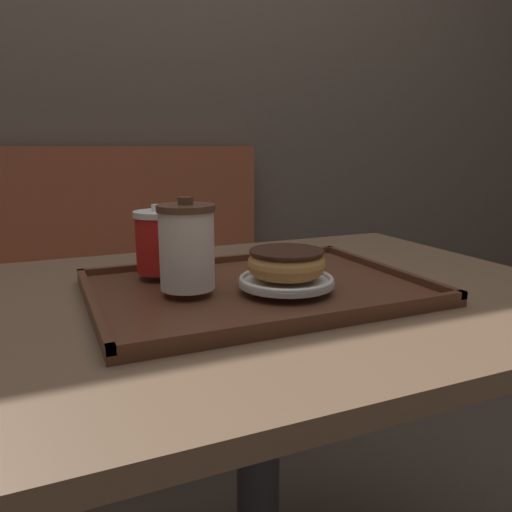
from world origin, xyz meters
The scene contains 9 objects.
wall_behind centered at (0.00, 1.10, 1.20)m, with size 8.00×0.05×2.40m.
booth_bench centered at (-0.27, 0.87, 0.32)m, with size 1.37×0.44×1.00m.
cafe_table centered at (0.00, 0.00, 0.60)m, with size 1.08×0.79×0.76m.
serving_tray centered at (-0.01, -0.01, 0.77)m, with size 0.54×0.39×0.02m.
coffee_cup_front centered at (-0.13, -0.02, 0.85)m, with size 0.09×0.09×0.14m.
coffee_cup_rear centered at (-0.14, 0.10, 0.84)m, with size 0.09×0.09×0.12m.
plate_with_chocolate_donut centered at (0.02, -0.06, 0.79)m, with size 0.15×0.15×0.01m.
donut_chocolate_glazed centered at (0.02, -0.06, 0.82)m, with size 0.12×0.12×0.04m.
spoon centered at (0.09, 0.13, 0.79)m, with size 0.11×0.13×0.01m.
Camera 1 is at (-0.33, -0.75, 1.00)m, focal length 35.00 mm.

